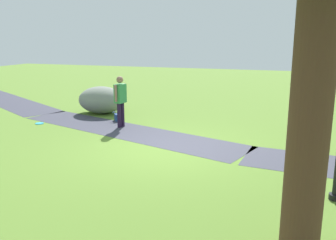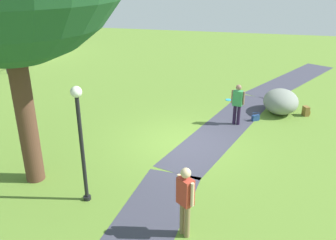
{
  "view_description": "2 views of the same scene",
  "coord_description": "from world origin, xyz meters",
  "px_view_note": "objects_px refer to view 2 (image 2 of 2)",
  "views": [
    {
      "loc": [
        -2.97,
        8.39,
        2.83
      ],
      "look_at": [
        -0.0,
        -0.33,
        0.71
      ],
      "focal_mm": 39.0,
      "sensor_mm": 36.0,
      "label": 1
    },
    {
      "loc": [
        -11.17,
        -2.11,
        5.69
      ],
      "look_at": [
        0.05,
        0.43,
        0.81
      ],
      "focal_mm": 38.55,
      "sensor_mm": 36.0,
      "label": 2
    }
  ],
  "objects_px": {
    "lamp_post": "(80,132)",
    "woman_with_handbag": "(238,102)",
    "handbag_on_grass": "(256,117)",
    "backpack_by_boulder": "(306,111)",
    "frisbee_on_grass": "(228,100)",
    "delivery_van": "(19,36)",
    "man_near_boulder": "(185,197)",
    "lawn_boulder": "(281,101)"
  },
  "relations": [
    {
      "from": "lamp_post",
      "to": "woman_with_handbag",
      "type": "distance_m",
      "value": 7.02
    },
    {
      "from": "handbag_on_grass",
      "to": "woman_with_handbag",
      "type": "bearing_deg",
      "value": 125.49
    },
    {
      "from": "lamp_post",
      "to": "backpack_by_boulder",
      "type": "relative_size",
      "value": 7.87
    },
    {
      "from": "woman_with_handbag",
      "to": "frisbee_on_grass",
      "type": "bearing_deg",
      "value": 9.86
    },
    {
      "from": "woman_with_handbag",
      "to": "delivery_van",
      "type": "bearing_deg",
      "value": 59.03
    },
    {
      "from": "delivery_van",
      "to": "woman_with_handbag",
      "type": "bearing_deg",
      "value": -120.97
    },
    {
      "from": "woman_with_handbag",
      "to": "man_near_boulder",
      "type": "height_order",
      "value": "man_near_boulder"
    },
    {
      "from": "lawn_boulder",
      "to": "handbag_on_grass",
      "type": "bearing_deg",
      "value": 138.29
    },
    {
      "from": "handbag_on_grass",
      "to": "man_near_boulder",
      "type": "bearing_deg",
      "value": 167.7
    },
    {
      "from": "man_near_boulder",
      "to": "handbag_on_grass",
      "type": "bearing_deg",
      "value": -12.3
    },
    {
      "from": "lawn_boulder",
      "to": "handbag_on_grass",
      "type": "xyz_separation_m",
      "value": [
        -1.12,
        0.99,
        -0.36
      ]
    },
    {
      "from": "lamp_post",
      "to": "handbag_on_grass",
      "type": "bearing_deg",
      "value": -33.91
    },
    {
      "from": "backpack_by_boulder",
      "to": "frisbee_on_grass",
      "type": "relative_size",
      "value": 1.48
    },
    {
      "from": "lamp_post",
      "to": "backpack_by_boulder",
      "type": "height_order",
      "value": "lamp_post"
    },
    {
      "from": "woman_with_handbag",
      "to": "delivery_van",
      "type": "height_order",
      "value": "delivery_van"
    },
    {
      "from": "woman_with_handbag",
      "to": "man_near_boulder",
      "type": "relative_size",
      "value": 0.92
    },
    {
      "from": "delivery_van",
      "to": "lamp_post",
      "type": "bearing_deg",
      "value": -141.93
    },
    {
      "from": "man_near_boulder",
      "to": "backpack_by_boulder",
      "type": "relative_size",
      "value": 4.4
    },
    {
      "from": "backpack_by_boulder",
      "to": "delivery_van",
      "type": "relative_size",
      "value": 0.07
    },
    {
      "from": "lawn_boulder",
      "to": "backpack_by_boulder",
      "type": "bearing_deg",
      "value": -95.47
    },
    {
      "from": "delivery_van",
      "to": "man_near_boulder",
      "type": "bearing_deg",
      "value": -137.46
    },
    {
      "from": "lawn_boulder",
      "to": "backpack_by_boulder",
      "type": "xyz_separation_m",
      "value": [
        -0.1,
        -1.04,
        -0.31
      ]
    },
    {
      "from": "delivery_van",
      "to": "backpack_by_boulder",
      "type": "bearing_deg",
      "value": -113.01
    },
    {
      "from": "lamp_post",
      "to": "backpack_by_boulder",
      "type": "distance_m",
      "value": 10.0
    },
    {
      "from": "woman_with_handbag",
      "to": "handbag_on_grass",
      "type": "xyz_separation_m",
      "value": [
        0.53,
        -0.75,
        -0.79
      ]
    },
    {
      "from": "man_near_boulder",
      "to": "backpack_by_boulder",
      "type": "height_order",
      "value": "man_near_boulder"
    },
    {
      "from": "lamp_post",
      "to": "woman_with_handbag",
      "type": "relative_size",
      "value": 1.94
    },
    {
      "from": "lamp_post",
      "to": "lawn_boulder",
      "type": "distance_m",
      "value": 9.39
    },
    {
      "from": "frisbee_on_grass",
      "to": "delivery_van",
      "type": "bearing_deg",
      "value": 66.43
    },
    {
      "from": "handbag_on_grass",
      "to": "frisbee_on_grass",
      "type": "height_order",
      "value": "handbag_on_grass"
    },
    {
      "from": "woman_with_handbag",
      "to": "frisbee_on_grass",
      "type": "relative_size",
      "value": 6.0
    },
    {
      "from": "lawn_boulder",
      "to": "woman_with_handbag",
      "type": "xyz_separation_m",
      "value": [
        -1.65,
        1.74,
        0.43
      ]
    },
    {
      "from": "man_near_boulder",
      "to": "handbag_on_grass",
      "type": "height_order",
      "value": "man_near_boulder"
    },
    {
      "from": "man_near_boulder",
      "to": "handbag_on_grass",
      "type": "distance_m",
      "value": 7.47
    },
    {
      "from": "woman_with_handbag",
      "to": "handbag_on_grass",
      "type": "bearing_deg",
      "value": -54.51
    },
    {
      "from": "lamp_post",
      "to": "lawn_boulder",
      "type": "relative_size",
      "value": 1.72
    },
    {
      "from": "lamp_post",
      "to": "handbag_on_grass",
      "type": "height_order",
      "value": "lamp_post"
    },
    {
      "from": "backpack_by_boulder",
      "to": "woman_with_handbag",
      "type": "bearing_deg",
      "value": 119.08
    },
    {
      "from": "handbag_on_grass",
      "to": "backpack_by_boulder",
      "type": "bearing_deg",
      "value": -63.5
    },
    {
      "from": "woman_with_handbag",
      "to": "frisbee_on_grass",
      "type": "height_order",
      "value": "woman_with_handbag"
    },
    {
      "from": "handbag_on_grass",
      "to": "delivery_van",
      "type": "relative_size",
      "value": 0.07
    },
    {
      "from": "woman_with_handbag",
      "to": "backpack_by_boulder",
      "type": "height_order",
      "value": "woman_with_handbag"
    }
  ]
}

